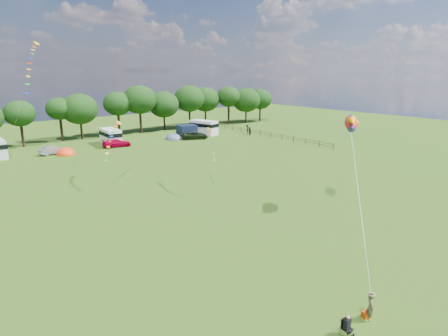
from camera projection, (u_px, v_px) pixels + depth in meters
ground_plane at (283, 233)px, 31.46m from camera, size 180.00×180.00×0.00m
tree_line at (98, 106)px, 74.69m from camera, size 102.98×10.98×10.27m
fence at (266, 134)px, 76.69m from camera, size 0.12×33.12×1.20m
car_b at (53, 150)px, 60.82m from camera, size 4.16×2.18×1.40m
car_c at (117, 143)px, 66.65m from camera, size 5.05×2.64×1.45m
car_d at (195, 135)px, 74.47m from camera, size 5.99×4.46×1.49m
campervan_c at (111, 136)px, 68.86m from camera, size 2.87×5.97×2.85m
campervan_d at (204, 127)px, 79.54m from camera, size 4.19×6.57×2.98m
tent_orange at (66, 154)px, 60.71m from camera, size 3.01×3.29×2.35m
tent_greyblue at (173, 139)px, 73.99m from camera, size 3.23×3.54×2.40m
awning_navy at (187, 130)px, 77.90m from camera, size 3.94×3.33×2.27m
kite_flyer at (370, 307)px, 20.29m from camera, size 0.64×0.66×1.53m
camp_chair at (347, 324)px, 19.04m from camera, size 0.50×0.50×1.23m
kite_bag at (366, 314)px, 20.63m from camera, size 0.56×0.44×0.36m
fish_kite at (351, 123)px, 35.49m from camera, size 3.34×2.90×1.88m
streamer_kite_a at (32, 59)px, 42.44m from camera, size 3.38×5.59×5.77m
streamer_kite_b at (113, 135)px, 44.67m from camera, size 4.34×4.67×3.81m
streamer_kite_c at (211, 138)px, 42.11m from camera, size 3.13×4.96×2.79m
walker_a at (249, 131)px, 78.90m from camera, size 0.91×0.63×1.73m
walker_b at (247, 129)px, 80.82m from camera, size 1.32×1.23×1.92m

